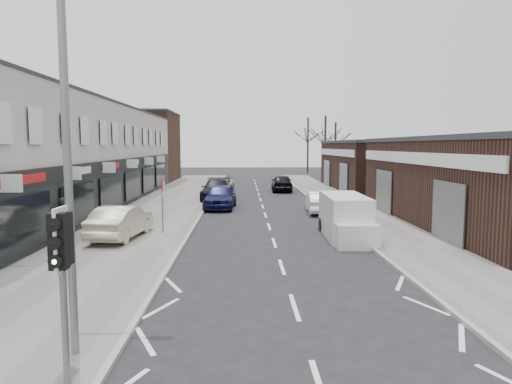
{
  "coord_description": "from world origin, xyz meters",
  "views": [
    {
      "loc": [
        -1.34,
        -9.61,
        4.24
      ],
      "look_at": [
        -0.89,
        6.48,
        2.6
      ],
      "focal_mm": 32.0,
      "sensor_mm": 36.0,
      "label": 1
    }
  ],
  "objects": [
    {
      "name": "traffic_light",
      "position": [
        -4.4,
        -2.02,
        2.41
      ],
      "size": [
        0.28,
        0.6,
        3.1
      ],
      "color": "slate",
      "rests_on": "pavement_left"
    },
    {
      "name": "parked_car_left_c",
      "position": [
        -3.4,
        32.81,
        0.62
      ],
      "size": [
        2.4,
        4.59,
        1.23
      ],
      "primitive_type": "imported",
      "rotation": [
        0.0,
        0.0,
        -0.08
      ],
      "color": "#ACA789",
      "rests_on": "ground"
    },
    {
      "name": "shop_terrace_left",
      "position": [
        -13.5,
        19.5,
        3.55
      ],
      "size": [
        8.0,
        41.0,
        7.1
      ],
      "primitive_type": "cube",
      "color": "beige",
      "rests_on": "ground"
    },
    {
      "name": "pavement_left",
      "position": [
        -6.75,
        22.0,
        0.06
      ],
      "size": [
        5.5,
        64.0,
        0.12
      ],
      "primitive_type": "cube",
      "color": "slate",
      "rests_on": "ground"
    },
    {
      "name": "brick_block_far",
      "position": [
        -13.5,
        45.0,
        4.0
      ],
      "size": [
        8.0,
        10.0,
        8.0
      ],
      "primitive_type": "cube",
      "color": "#462E1E",
      "rests_on": "ground"
    },
    {
      "name": "parked_car_left_b",
      "position": [
        -3.4,
        25.81,
        0.82
      ],
      "size": [
        2.37,
        5.68,
        1.64
      ],
      "primitive_type": "imported",
      "rotation": [
        0.0,
        0.0,
        -0.01
      ],
      "color": "black",
      "rests_on": "ground"
    },
    {
      "name": "tree_far_c",
      "position": [
        8.5,
        60.0,
        0.0
      ],
      "size": [
        3.6,
        3.6,
        8.5
      ],
      "primitive_type": null,
      "color": "#382D26",
      "rests_on": "ground"
    },
    {
      "name": "pavement_right",
      "position": [
        5.75,
        22.0,
        0.06
      ],
      "size": [
        3.5,
        64.0,
        0.12
      ],
      "primitive_type": "cube",
      "color": "slate",
      "rests_on": "ground"
    },
    {
      "name": "tree_far_b",
      "position": [
        11.5,
        54.0,
        0.0
      ],
      "size": [
        3.6,
        3.6,
        7.5
      ],
      "primitive_type": null,
      "color": "#382D26",
      "rests_on": "ground"
    },
    {
      "name": "warning_sign",
      "position": [
        -5.16,
        12.0,
        2.2
      ],
      "size": [
        0.12,
        0.8,
        2.7
      ],
      "color": "slate",
      "rests_on": "pavement_left"
    },
    {
      "name": "right_unit_near",
      "position": [
        12.5,
        14.0,
        2.25
      ],
      "size": [
        10.0,
        18.0,
        4.5
      ],
      "primitive_type": "cube",
      "color": "#361F18",
      "rests_on": "ground"
    },
    {
      "name": "right_unit_far",
      "position": [
        12.5,
        34.0,
        2.25
      ],
      "size": [
        10.0,
        16.0,
        4.5
      ],
      "primitive_type": "cube",
      "color": "#361F18",
      "rests_on": "ground"
    },
    {
      "name": "parked_car_left_a",
      "position": [
        -2.91,
        21.09,
        0.82
      ],
      "size": [
        2.25,
        4.93,
        1.64
      ],
      "primitive_type": "imported",
      "rotation": [
        0.0,
        0.0,
        -0.07
      ],
      "color": "#151543",
      "rests_on": "ground"
    },
    {
      "name": "street_lamp",
      "position": [
        -4.53,
        -0.8,
        4.62
      ],
      "size": [
        2.23,
        0.22,
        8.0
      ],
      "color": "slate",
      "rests_on": "pavement_left"
    },
    {
      "name": "tree_far_a",
      "position": [
        9.0,
        48.0,
        0.0
      ],
      "size": [
        3.6,
        3.6,
        8.0
      ],
      "primitive_type": null,
      "color": "#382D26",
      "rests_on": "ground"
    },
    {
      "name": "white_van",
      "position": [
        3.34,
        10.99,
        0.93
      ],
      "size": [
        1.88,
        5.09,
        1.97
      ],
      "rotation": [
        0.0,
        0.0,
        -0.02
      ],
      "color": "silver",
      "rests_on": "ground"
    },
    {
      "name": "parked_car_right_a",
      "position": [
        3.44,
        18.89,
        0.69
      ],
      "size": [
        1.71,
        4.25,
        1.37
      ],
      "primitive_type": "imported",
      "rotation": [
        0.0,
        0.0,
        3.08
      ],
      "color": "white",
      "rests_on": "ground"
    },
    {
      "name": "pedestrian",
      "position": [
        -9.2,
        10.26,
        1.07
      ],
      "size": [
        0.79,
        0.64,
        1.89
      ],
      "primitive_type": "imported",
      "rotation": [
        0.0,
        0.0,
        3.44
      ],
      "color": "black",
      "rests_on": "pavement_left"
    },
    {
      "name": "sedan_on_pavement",
      "position": [
        -6.82,
        10.69,
        0.86
      ],
      "size": [
        2.06,
        4.62,
        1.47
      ],
      "primitive_type": "imported",
      "rotation": [
        0.0,
        0.0,
        3.03
      ],
      "color": "beige",
      "rests_on": "pavement_left"
    },
    {
      "name": "parked_car_right_b",
      "position": [
        2.24,
        32.63,
        0.79
      ],
      "size": [
        2.03,
        4.7,
        1.58
      ],
      "primitive_type": "imported",
      "rotation": [
        0.0,
        0.0,
        3.11
      ],
      "color": "black",
      "rests_on": "ground"
    },
    {
      "name": "ground",
      "position": [
        0.0,
        0.0,
        0.0
      ],
      "size": [
        160.0,
        160.0,
        0.0
      ],
      "primitive_type": "plane",
      "color": "black",
      "rests_on": "ground"
    }
  ]
}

